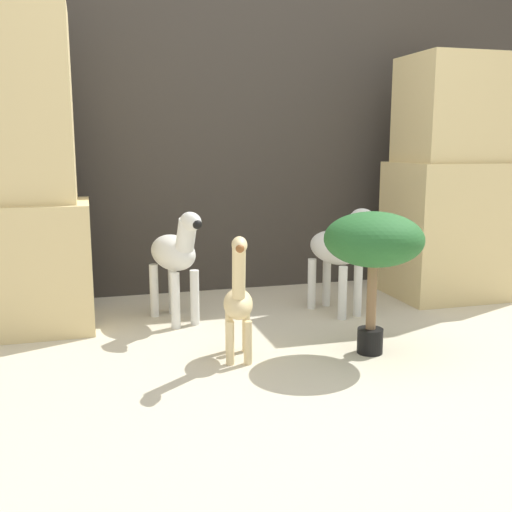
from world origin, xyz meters
TOP-DOWN VIEW (x-y plane):
  - ground_plane at (0.00, 0.00)m, footprint 14.00×14.00m
  - wall_back at (0.00, 1.61)m, footprint 6.40×0.08m
  - rock_pillar_left at (-1.23, 1.05)m, footprint 0.69×0.54m
  - rock_pillar_right at (1.23, 1.05)m, footprint 0.69×0.54m
  - zebra_right at (0.41, 0.85)m, footprint 0.29×0.49m
  - zebra_left at (-0.47, 0.94)m, footprint 0.29×0.49m
  - giraffe_figurine at (-0.29, 0.29)m, footprint 0.17×0.37m
  - potted_palm_front at (0.30, 0.22)m, footprint 0.43×0.43m

SIDE VIEW (x-z plane):
  - ground_plane at x=0.00m, z-range 0.00..0.00m
  - giraffe_figurine at x=-0.29m, z-range -0.02..0.55m
  - zebra_right at x=0.41m, z-range 0.06..0.66m
  - zebra_left at x=-0.47m, z-range 0.06..0.66m
  - potted_palm_front at x=0.30m, z-range 0.18..0.82m
  - rock_pillar_right at x=1.23m, z-range -0.04..1.39m
  - rock_pillar_left at x=-1.23m, z-range -0.07..1.51m
  - wall_back at x=0.00m, z-range 0.00..2.20m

